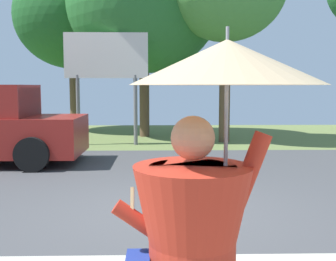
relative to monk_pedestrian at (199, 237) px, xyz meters
name	(u,v)px	position (x,y,z in m)	size (l,w,h in m)	color
ground_plane	(166,174)	(-0.03, 7.00, -1.13)	(40.00, 22.00, 0.20)	#424244
monk_pedestrian	(199,237)	(0.00, 0.00, 0.00)	(1.05, 0.96, 2.13)	#B22D1E
roadside_billboard	(106,64)	(-1.81, 11.28, 1.47)	(2.60, 0.12, 3.50)	slate
tree_left_far	(72,16)	(-3.68, 15.62, 3.59)	(4.67, 4.67, 6.81)	brown
tree_center_back	(144,3)	(-0.70, 13.57, 3.74)	(5.52, 5.52, 7.34)	brown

